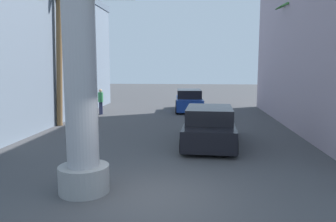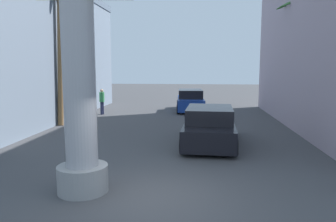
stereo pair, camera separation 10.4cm
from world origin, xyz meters
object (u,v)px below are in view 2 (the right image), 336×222
at_px(palm_tree_mid_left, 58,30).
at_px(street_lamp, 312,47).
at_px(car_lead, 209,127).
at_px(neon_sign_pole, 77,23).
at_px(palm_tree_mid_right, 300,48).
at_px(car_far, 190,101).
at_px(pedestrian_far_left, 102,100).

bearing_deg(palm_tree_mid_left, street_lamp, -13.22).
bearing_deg(car_lead, street_lamp, 12.82).
height_order(neon_sign_pole, palm_tree_mid_left, neon_sign_pole).
bearing_deg(palm_tree_mid_right, palm_tree_mid_left, -172.86).
height_order(neon_sign_pole, car_lead, neon_sign_pole).
xyz_separation_m(car_lead, palm_tree_mid_right, (5.12, 5.55, 3.52)).
bearing_deg(street_lamp, car_far, 119.70).
relative_size(neon_sign_pole, palm_tree_mid_right, 1.40).
height_order(street_lamp, car_lead, street_lamp).
bearing_deg(neon_sign_pole, palm_tree_mid_right, 52.78).
bearing_deg(neon_sign_pole, car_far, 81.95).
height_order(palm_tree_mid_right, palm_tree_mid_left, palm_tree_mid_left).
relative_size(street_lamp, pedestrian_far_left, 3.78).
relative_size(car_lead, car_far, 1.03).
height_order(neon_sign_pole, palm_tree_mid_right, neon_sign_pole).
distance_m(neon_sign_pole, car_lead, 7.50).
height_order(car_lead, palm_tree_mid_right, palm_tree_mid_right).
distance_m(street_lamp, car_far, 11.39).
xyz_separation_m(car_far, pedestrian_far_left, (-5.91, -2.52, 0.27)).
xyz_separation_m(car_far, palm_tree_mid_right, (6.24, -4.89, 3.52)).
distance_m(palm_tree_mid_left, pedestrian_far_left, 5.91).
height_order(street_lamp, pedestrian_far_left, street_lamp).
distance_m(street_lamp, pedestrian_far_left, 13.61).
xyz_separation_m(neon_sign_pole, pedestrian_far_left, (-3.63, 13.59, -3.26)).
xyz_separation_m(neon_sign_pole, street_lamp, (7.68, 6.64, -0.23)).
relative_size(car_lead, palm_tree_mid_right, 0.70).
bearing_deg(car_far, palm_tree_mid_left, -136.99).
distance_m(street_lamp, car_lead, 5.49).
xyz_separation_m(car_lead, car_far, (-1.12, 10.44, -0.00)).
xyz_separation_m(palm_tree_mid_right, palm_tree_mid_left, (-13.26, -1.66, 0.93)).
bearing_deg(street_lamp, palm_tree_mid_left, 166.78).
height_order(car_far, pedestrian_far_left, pedestrian_far_left).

